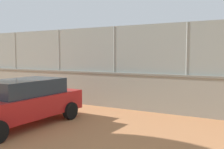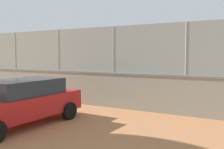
{
  "view_description": "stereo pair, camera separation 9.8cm",
  "coord_description": "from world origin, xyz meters",
  "px_view_note": "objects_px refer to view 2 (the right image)",
  "views": [
    {
      "loc": [
        -8.36,
        23.35,
        2.31
      ],
      "look_at": [
        -1.34,
        9.5,
        1.1
      ],
      "focal_mm": 40.16,
      "sensor_mm": 36.0,
      "label": 1
    },
    {
      "loc": [
        -8.44,
        23.31,
        2.31
      ],
      "look_at": [
        -1.34,
        9.5,
        1.1
      ],
      "focal_mm": 40.16,
      "sensor_mm": 36.0,
      "label": 2
    }
  ],
  "objects_px": {
    "player_baseline_waiting": "(161,79)",
    "parked_car_red": "(20,101)",
    "player_crossing_court": "(138,75)",
    "sports_ball": "(114,88)"
  },
  "relations": [
    {
      "from": "player_crossing_court",
      "to": "sports_ball",
      "type": "distance_m",
      "value": 2.47
    },
    {
      "from": "player_crossing_court",
      "to": "player_baseline_waiting",
      "type": "xyz_separation_m",
      "value": [
        -2.5,
        2.7,
        0.06
      ]
    },
    {
      "from": "player_crossing_court",
      "to": "sports_ball",
      "type": "bearing_deg",
      "value": 70.67
    },
    {
      "from": "player_baseline_waiting",
      "to": "sports_ball",
      "type": "relative_size",
      "value": 7.45
    },
    {
      "from": "player_baseline_waiting",
      "to": "player_crossing_court",
      "type": "bearing_deg",
      "value": -47.26
    },
    {
      "from": "player_baseline_waiting",
      "to": "sports_ball",
      "type": "height_order",
      "value": "player_baseline_waiting"
    },
    {
      "from": "player_baseline_waiting",
      "to": "parked_car_red",
      "type": "bearing_deg",
      "value": 74.58
    },
    {
      "from": "player_crossing_court",
      "to": "sports_ball",
      "type": "relative_size",
      "value": 6.99
    },
    {
      "from": "parked_car_red",
      "to": "player_baseline_waiting",
      "type": "bearing_deg",
      "value": -105.42
    },
    {
      "from": "player_crossing_court",
      "to": "player_baseline_waiting",
      "type": "bearing_deg",
      "value": 132.74
    }
  ]
}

